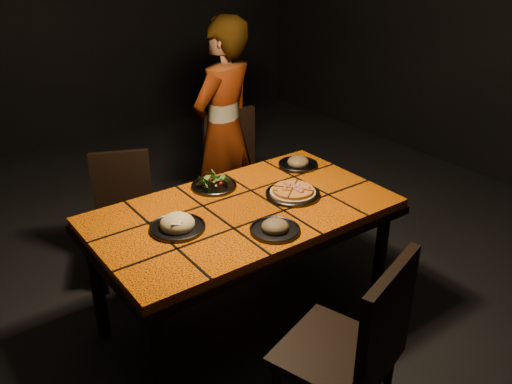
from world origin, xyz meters
TOP-DOWN VIEW (x-y plane):
  - room_shell at (0.00, 0.00)m, footprint 6.04×7.04m
  - dining_table at (0.00, 0.00)m, footprint 1.62×0.92m
  - chair_near at (-0.11, -0.97)m, footprint 0.56×0.56m
  - chair_far_left at (-0.33, 0.87)m, footprint 0.50×0.50m
  - chair_far_right at (0.59, 0.94)m, footprint 0.45×0.45m
  - diner at (0.51, 0.97)m, footprint 0.67×0.55m
  - plate_pizza at (0.31, -0.04)m, footprint 0.36×0.36m
  - plate_pasta at (-0.39, 0.01)m, footprint 0.28×0.28m
  - plate_salad at (0.01, 0.31)m, footprint 0.26×0.26m
  - plate_mushroom_a at (-0.01, -0.29)m, footprint 0.25×0.25m
  - plate_mushroom_b at (0.61, 0.26)m, footprint 0.25×0.25m

SIDE VIEW (x-z plane):
  - chair_far_left at x=-0.33m, z-range 0.06..0.89m
  - chair_far_right at x=0.59m, z-range 0.07..0.98m
  - chair_near at x=-0.11m, z-range 0.07..1.06m
  - dining_table at x=0.00m, z-range 0.30..1.05m
  - plate_pizza at x=0.31m, z-range 0.75..0.79m
  - plate_mushroom_b at x=0.61m, z-range 0.73..0.81m
  - plate_mushroom_a at x=-0.01m, z-range 0.73..0.81m
  - plate_pasta at x=-0.39m, z-range 0.73..0.82m
  - plate_salad at x=0.01m, z-range 0.74..0.81m
  - diner at x=0.51m, z-range 0.00..1.59m
  - room_shell at x=0.00m, z-range -0.04..3.04m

